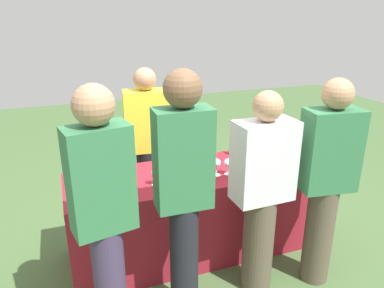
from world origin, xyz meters
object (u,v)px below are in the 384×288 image
object	(u,v)px
guest_2	(262,191)
server_pouring	(148,143)
wine_glass_2	(170,170)
guest_0	(104,213)
wine_bottle_4	(207,149)
wine_glass_0	(129,177)
wine_bottle_6	(274,143)
wine_glass_5	(241,163)
wine_bottle_0	(93,168)
wine_glass_4	(228,163)
ice_bucket	(263,153)
wine_bottle_3	(194,153)
wine_glass_1	(155,174)
guest_3	(326,179)
wine_bottle_5	(240,145)
guest_1	(184,190)
wine_bottle_2	(184,157)
wine_glass_3	(217,164)
wine_bottle_1	(129,160)

from	to	relation	value
guest_2	server_pouring	bearing A→B (deg)	111.97
wine_glass_2	guest_0	world-z (taller)	guest_0
wine_bottle_4	guest_0	distance (m)	1.35
wine_glass_0	wine_bottle_6	bearing A→B (deg)	10.29
wine_glass_5	wine_bottle_0	bearing A→B (deg)	166.39
wine_bottle_0	server_pouring	bearing A→B (deg)	42.45
wine_glass_5	guest_2	xyz separation A→B (m)	(-0.05, -0.43, -0.03)
wine_bottle_0	wine_glass_4	xyz separation A→B (m)	(1.05, -0.25, -0.01)
server_pouring	guest_0	xyz separation A→B (m)	(-0.58, -1.34, 0.11)
ice_bucket	wine_bottle_4	bearing A→B (deg)	158.62
guest_2	wine_bottle_3	bearing A→B (deg)	106.20
wine_glass_1	guest_3	size ratio (longest dim) A/B	0.08
wine_bottle_5	guest_1	bearing A→B (deg)	-134.65
wine_glass_4	wine_glass_1	bearing A→B (deg)	178.83
wine_bottle_3	ice_bucket	distance (m)	0.61
wine_glass_1	guest_1	size ratio (longest dim) A/B	0.08
wine_bottle_0	wine_bottle_4	xyz separation A→B (m)	(0.99, 0.06, 0.01)
guest_1	ice_bucket	bearing A→B (deg)	36.02
wine_glass_5	guest_1	xyz separation A→B (m)	(-0.66, -0.49, 0.11)
wine_bottle_0	wine_bottle_2	bearing A→B (deg)	-2.47
wine_bottle_2	wine_glass_1	bearing A→B (deg)	-145.99
server_pouring	guest_1	xyz separation A→B (m)	(-0.07, -1.28, 0.13)
wine_bottle_3	wine_glass_3	distance (m)	0.28
wine_bottle_6	ice_bucket	distance (m)	0.22
wine_bottle_0	server_pouring	xyz separation A→B (m)	(0.56, 0.51, -0.04)
wine_bottle_3	guest_1	xyz separation A→B (m)	(-0.37, -0.80, 0.10)
wine_glass_2	wine_glass_3	world-z (taller)	wine_glass_3
wine_glass_5	guest_1	world-z (taller)	guest_1
wine_bottle_1	wine_glass_2	size ratio (longest dim) A/B	2.26
wine_bottle_6	guest_1	distance (m)	1.37
wine_glass_1	guest_2	distance (m)	0.81
wine_bottle_1	wine_glass_3	xyz separation A→B (m)	(0.66, -0.31, -0.00)
wine_bottle_6	wine_glass_0	world-z (taller)	wine_bottle_6
wine_bottle_4	ice_bucket	distance (m)	0.49
wine_bottle_1	wine_bottle_6	distance (m)	1.33
guest_1	guest_3	xyz separation A→B (m)	(1.09, -0.02, -0.09)
wine_glass_0	wine_glass_2	distance (m)	0.33
wine_glass_3	wine_glass_5	world-z (taller)	wine_glass_3
guest_3	wine_glass_1	bearing A→B (deg)	162.50
wine_glass_1	wine_bottle_3	bearing A→B (deg)	32.74
wine_bottle_2	guest_2	distance (m)	0.77
wine_bottle_4	wine_bottle_5	bearing A→B (deg)	1.72
server_pouring	wine_glass_1	bearing A→B (deg)	88.22
wine_glass_2	wine_bottle_0	bearing A→B (deg)	158.96
wine_bottle_3	wine_bottle_5	xyz separation A→B (m)	(0.46, 0.04, -0.00)
wine_bottle_3	wine_glass_5	bearing A→B (deg)	-46.73
guest_2	guest_0	bearing A→B (deg)	-175.42
ice_bucket	guest_1	bearing A→B (deg)	-145.85
wine_bottle_4	wine_glass_2	xyz separation A→B (m)	(-0.42, -0.28, -0.02)
wine_glass_1	guest_3	distance (m)	1.27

